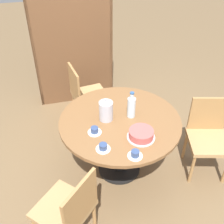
% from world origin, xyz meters
% --- Properties ---
extents(ground_plane, '(14.00, 14.00, 0.00)m').
position_xyz_m(ground_plane, '(0.00, 0.00, 0.00)').
color(ground_plane, brown).
extents(dining_table, '(1.22, 1.22, 0.72)m').
position_xyz_m(dining_table, '(0.00, 0.00, 0.57)').
color(dining_table, black).
rests_on(dining_table, ground_plane).
extents(chair_a, '(0.48, 0.48, 0.85)m').
position_xyz_m(chair_a, '(-0.20, 0.92, 0.46)').
color(chair_a, '#A87A47').
rests_on(chair_a, ground_plane).
extents(chair_b, '(0.59, 0.59, 0.85)m').
position_xyz_m(chair_b, '(-0.63, -0.70, 0.46)').
color(chair_b, '#A87A47').
rests_on(chair_b, ground_plane).
extents(chair_c, '(0.51, 0.51, 0.85)m').
position_xyz_m(chair_c, '(0.93, -0.18, 0.46)').
color(chair_c, '#A87A47').
rests_on(chair_c, ground_plane).
extents(bookshelf, '(1.09, 0.28, 1.82)m').
position_xyz_m(bookshelf, '(-0.24, 1.60, 0.92)').
color(bookshelf, brown).
rests_on(bookshelf, ground_plane).
extents(coffee_pot, '(0.14, 0.14, 0.24)m').
position_xyz_m(coffee_pot, '(-0.13, 0.05, 0.82)').
color(coffee_pot, silver).
rests_on(coffee_pot, dining_table).
extents(water_bottle, '(0.08, 0.08, 0.28)m').
position_xyz_m(water_bottle, '(0.12, 0.03, 0.83)').
color(water_bottle, silver).
rests_on(water_bottle, dining_table).
extents(cake_main, '(0.26, 0.26, 0.08)m').
position_xyz_m(cake_main, '(0.11, -0.30, 0.76)').
color(cake_main, silver).
rests_on(cake_main, dining_table).
extents(cup_a, '(0.13, 0.13, 0.06)m').
position_xyz_m(cup_a, '(-0.01, -0.51, 0.74)').
color(cup_a, silver).
rests_on(cup_a, dining_table).
extents(cup_b, '(0.13, 0.13, 0.06)m').
position_xyz_m(cup_b, '(-0.28, -0.13, 0.74)').
color(cup_b, silver).
rests_on(cup_b, dining_table).
extents(cup_c, '(0.13, 0.13, 0.06)m').
position_xyz_m(cup_c, '(-0.26, -0.36, 0.74)').
color(cup_c, silver).
rests_on(cup_c, dining_table).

